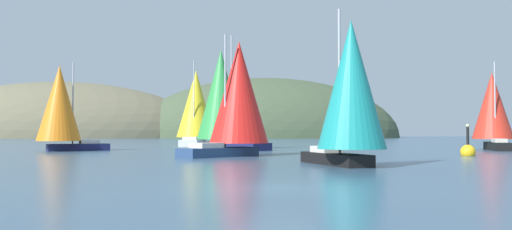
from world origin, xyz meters
The scene contains 10 objects.
ground_plane centered at (0.00, 0.00, 0.00)m, with size 360.00×360.00×0.00m, color #385670.
headland_left centered at (-55.00, 135.00, 0.00)m, with size 86.57×44.00×32.44m, color #6B664C.
headland_center centered at (5.00, 135.00, 0.00)m, with size 77.94×44.00×34.85m, color #425138.
sailboat_red_spinnaker centered at (-1.54, 22.42, 4.58)m, with size 7.60×7.49×9.04m.
sailboat_scarlet_sail centered at (24.00, 35.02, 4.20)m, with size 4.85×7.33×8.73m.
sailboat_teal_sail centered at (4.50, 10.12, 4.02)m, with size 4.48×7.13×8.52m.
sailboat_orange_sail centered at (-18.28, 32.03, 4.29)m, with size 7.10×5.57×8.42m.
sailboat_yellow_sail centered at (-7.58, 52.35, 5.21)m, with size 5.37×9.41×11.10m.
sailboat_green_sail centered at (-3.40, 36.92, 5.35)m, with size 8.57×9.35×11.61m.
channel_buoy centered at (15.64, 21.62, 0.37)m, with size 1.10×1.10×2.64m.
Camera 1 is at (-0.96, -16.82, 1.83)m, focal length 36.48 mm.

